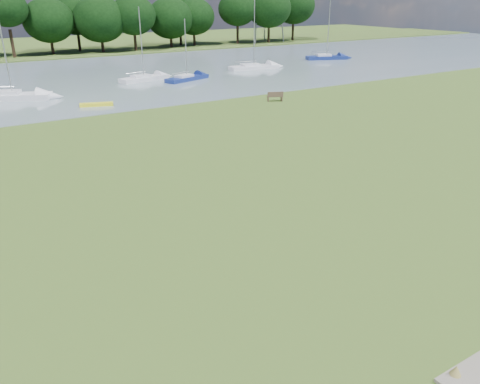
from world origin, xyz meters
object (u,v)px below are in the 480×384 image
riverbank_bench (275,96)px  kayak (97,104)px  sailboat_6 (144,77)px  sailboat_0 (253,66)px  sailboat_2 (326,56)px  sailboat_1 (12,94)px  sailboat_5 (187,77)px

riverbank_bench → kayak: bearing=177.0°
kayak → sailboat_6: bearing=68.4°
sailboat_0 → sailboat_2: sailboat_0 is taller
sailboat_1 → riverbank_bench: bearing=-8.8°
kayak → sailboat_0: bearing=42.6°
kayak → sailboat_2: 42.99m
sailboat_2 → sailboat_6: bearing=-153.0°
sailboat_0 → sailboat_6: (-16.25, -1.01, -0.01)m
riverbank_bench → sailboat_1: sailboat_1 is taller
riverbank_bench → sailboat_1: size_ratio=0.18×
riverbank_bench → sailboat_2: size_ratio=0.18×
sailboat_2 → sailboat_5: bearing=-146.9°
sailboat_0 → sailboat_1: (-31.11, -4.59, 0.06)m
sailboat_0 → sailboat_1: size_ratio=1.08×
riverbank_bench → sailboat_6: 18.74m
sailboat_0 → sailboat_5: (-11.79, -3.48, -0.04)m
sailboat_0 → sailboat_6: sailboat_0 is taller
sailboat_2 → sailboat_5: sailboat_2 is taller
riverbank_bench → sailboat_6: size_ratio=0.20×
kayak → sailboat_0: 27.57m
riverbank_bench → sailboat_2: bearing=61.2°
sailboat_1 → sailboat_5: (19.32, 1.11, -0.10)m
kayak → sailboat_5: size_ratio=0.43×
sailboat_1 → sailboat_2: (46.64, 7.32, -0.01)m
kayak → sailboat_0: (24.93, 11.77, 0.32)m
kayak → sailboat_5: sailboat_5 is taller
sailboat_5 → sailboat_1: bearing=163.1°
kayak → sailboat_2: sailboat_2 is taller
sailboat_5 → sailboat_0: bearing=-3.8°
kayak → sailboat_5: 15.54m
sailboat_0 → sailboat_6: size_ratio=1.18×
sailboat_2 → sailboat_5: (-27.32, -6.21, -0.09)m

